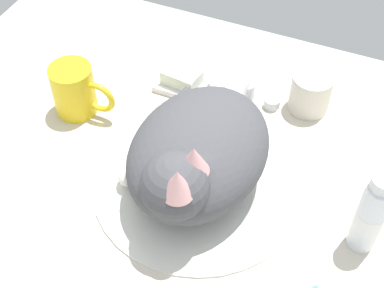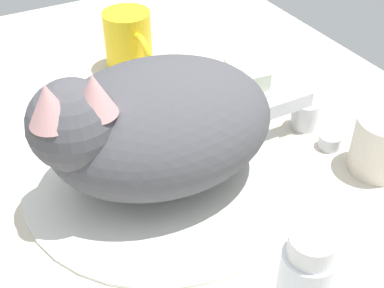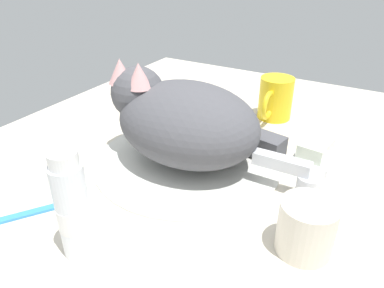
# 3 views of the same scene
# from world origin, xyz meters

# --- Properties ---
(ground_plane) EXTENTS (1.10, 0.83, 0.03)m
(ground_plane) POSITION_xyz_m (0.00, 0.00, -0.01)
(ground_plane) COLOR beige
(sink_basin) EXTENTS (0.33, 0.33, 0.01)m
(sink_basin) POSITION_xyz_m (0.00, 0.00, 0.00)
(sink_basin) COLOR silver
(sink_basin) RESTS_ON ground_plane
(faucet) EXTENTS (0.13, 0.11, 0.06)m
(faucet) POSITION_xyz_m (0.00, 0.20, 0.03)
(faucet) COLOR silver
(faucet) RESTS_ON ground_plane
(cat) EXTENTS (0.22, 0.30, 0.17)m
(cat) POSITION_xyz_m (-0.00, -0.01, 0.08)
(cat) COLOR #4C4C51
(cat) RESTS_ON sink_basin
(coffee_mug) EXTENTS (0.11, 0.07, 0.09)m
(coffee_mug) POSITION_xyz_m (-0.26, 0.07, 0.05)
(coffee_mug) COLOR yellow
(coffee_mug) RESTS_ON ground_plane
(rinse_cup) EXTENTS (0.07, 0.07, 0.07)m
(rinse_cup) POSITION_xyz_m (0.11, 0.23, 0.04)
(rinse_cup) COLOR silver
(rinse_cup) RESTS_ON ground_plane
(soap_dish) EXTENTS (0.09, 0.06, 0.01)m
(soap_dish) POSITION_xyz_m (-0.11, 0.19, 0.01)
(soap_dish) COLOR white
(soap_dish) RESTS_ON ground_plane
(soap_bar) EXTENTS (0.07, 0.05, 0.03)m
(soap_bar) POSITION_xyz_m (-0.11, 0.19, 0.03)
(soap_bar) COLOR silver
(soap_bar) RESTS_ON soap_dish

